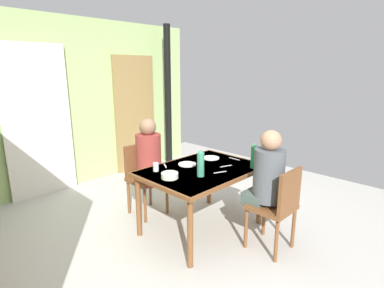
# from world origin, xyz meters

# --- Properties ---
(ground_plane) EXTENTS (6.44, 6.44, 0.00)m
(ground_plane) POSITION_xyz_m (0.00, 0.00, 0.00)
(ground_plane) COLOR #B9B7B2
(wall_back) EXTENTS (4.66, 0.10, 2.52)m
(wall_back) POSITION_xyz_m (0.00, 2.48, 1.26)
(wall_back) COLOR #9FBE72
(wall_back) RESTS_ON ground_plane
(door_wooden) EXTENTS (0.80, 0.05, 2.00)m
(door_wooden) POSITION_xyz_m (1.20, 2.40, 1.00)
(door_wooden) COLOR olive
(door_wooden) RESTS_ON ground_plane
(stove_pipe_column) EXTENTS (0.12, 0.12, 2.52)m
(stove_pipe_column) POSITION_xyz_m (1.74, 2.13, 1.26)
(stove_pipe_column) COLOR black
(stove_pipe_column) RESTS_ON ground_plane
(curtain_panel) EXTENTS (0.90, 0.03, 2.12)m
(curtain_panel) POSITION_xyz_m (-0.42, 2.38, 1.06)
(curtain_panel) COLOR white
(curtain_panel) RESTS_ON ground_plane
(dining_table) EXTENTS (1.29, 0.93, 0.72)m
(dining_table) POSITION_xyz_m (0.44, 0.09, 0.65)
(dining_table) COLOR brown
(dining_table) RESTS_ON ground_plane
(chair_near_diner) EXTENTS (0.40, 0.40, 0.87)m
(chair_near_diner) POSITION_xyz_m (0.65, -0.73, 0.50)
(chair_near_diner) COLOR brown
(chair_near_diner) RESTS_ON ground_plane
(chair_far_diner) EXTENTS (0.40, 0.40, 0.87)m
(chair_far_diner) POSITION_xyz_m (0.25, 0.90, 0.50)
(chair_far_diner) COLOR brown
(chair_far_diner) RESTS_ON ground_plane
(person_near_diner) EXTENTS (0.30, 0.37, 0.77)m
(person_near_diner) POSITION_xyz_m (0.65, -0.59, 0.78)
(person_near_diner) COLOR #485B53
(person_near_diner) RESTS_ON ground_plane
(person_far_diner) EXTENTS (0.30, 0.37, 0.77)m
(person_far_diner) POSITION_xyz_m (0.25, 0.76, 0.78)
(person_far_diner) COLOR brown
(person_far_diner) RESTS_ON ground_plane
(water_bottle_green_near) EXTENTS (0.07, 0.07, 0.28)m
(water_bottle_green_near) POSITION_xyz_m (0.26, -0.07, 0.86)
(water_bottle_green_near) COLOR #3C8C6D
(water_bottle_green_near) RESTS_ON dining_table
(water_bottle_green_far) EXTENTS (0.07, 0.07, 0.28)m
(water_bottle_green_far) POSITION_xyz_m (0.86, -0.30, 0.85)
(water_bottle_green_far) COLOR #2C9953
(water_bottle_green_far) RESTS_ON dining_table
(serving_bowl_center) EXTENTS (0.17, 0.17, 0.05)m
(serving_bowl_center) POSITION_xyz_m (-0.00, 0.11, 0.75)
(serving_bowl_center) COLOR silver
(serving_bowl_center) RESTS_ON dining_table
(dinner_plate_near_left) EXTENTS (0.20, 0.20, 0.01)m
(dinner_plate_near_left) POSITION_xyz_m (0.42, 0.30, 0.73)
(dinner_plate_near_left) COLOR white
(dinner_plate_near_left) RESTS_ON dining_table
(dinner_plate_near_right) EXTENTS (0.20, 0.20, 0.01)m
(dinner_plate_near_right) POSITION_xyz_m (0.80, 0.27, 0.73)
(dinner_plate_near_right) COLOR white
(dinner_plate_near_right) RESTS_ON dining_table
(drinking_glass_by_near_diner) EXTENTS (0.06, 0.06, 0.09)m
(drinking_glass_by_near_diner) POSITION_xyz_m (0.04, 0.38, 0.77)
(drinking_glass_by_near_diner) COLOR silver
(drinking_glass_by_near_diner) RESTS_ON dining_table
(cutlery_knife_near) EXTENTS (0.15, 0.07, 0.00)m
(cutlery_knife_near) POSITION_xyz_m (0.48, -0.13, 0.73)
(cutlery_knife_near) COLOR silver
(cutlery_knife_near) RESTS_ON dining_table
(cutlery_fork_near) EXTENTS (0.15, 0.06, 0.00)m
(cutlery_fork_near) POSITION_xyz_m (0.69, -0.05, 0.73)
(cutlery_fork_near) COLOR silver
(cutlery_fork_near) RESTS_ON dining_table
(cutlery_knife_far) EXTENTS (0.09, 0.14, 0.00)m
(cutlery_knife_far) POSITION_xyz_m (0.22, 0.45, 0.73)
(cutlery_knife_far) COLOR silver
(cutlery_knife_far) RESTS_ON dining_table
(cutlery_fork_far) EXTENTS (0.02, 0.15, 0.00)m
(cutlery_fork_far) POSITION_xyz_m (0.98, 0.05, 0.73)
(cutlery_fork_far) COLOR silver
(cutlery_fork_far) RESTS_ON dining_table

